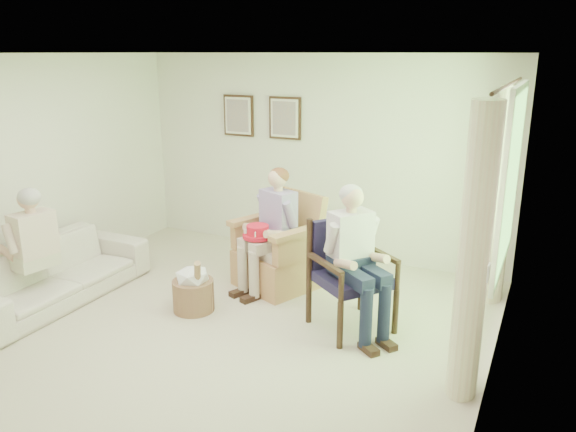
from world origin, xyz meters
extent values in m
plane|color=beige|center=(0.00, 0.00, 0.00)|extent=(5.50, 5.50, 0.00)
cube|color=silver|center=(0.00, 2.75, 1.30)|extent=(5.00, 0.04, 2.60)
cube|color=silver|center=(2.50, 0.00, 1.30)|extent=(0.04, 5.50, 2.60)
cube|color=white|center=(0.00, 0.00, 2.60)|extent=(5.00, 5.50, 0.02)
cube|color=#2D6B23|center=(2.47, 1.20, 1.55)|extent=(0.02, 1.40, 1.50)
cube|color=white|center=(2.46, 1.20, 2.33)|extent=(0.04, 1.52, 0.06)
cube|color=white|center=(2.46, 1.20, 0.77)|extent=(0.04, 1.52, 0.06)
cylinder|color=#382114|center=(2.37, 1.20, 2.35)|extent=(0.03, 2.50, 0.03)
cylinder|color=beige|center=(2.33, 0.22, 1.15)|extent=(0.34, 0.34, 2.30)
cylinder|color=beige|center=(2.33, 2.18, 1.15)|extent=(0.34, 0.34, 2.30)
cube|color=#382114|center=(-1.15, 2.72, 1.78)|extent=(0.45, 0.03, 0.55)
cube|color=silver|center=(-1.15, 2.70, 1.78)|extent=(0.39, 0.01, 0.49)
cube|color=tan|center=(-1.15, 2.69, 1.78)|extent=(0.33, 0.01, 0.43)
cube|color=#382114|center=(-0.45, 2.72, 1.78)|extent=(0.45, 0.03, 0.55)
cube|color=silver|center=(-0.45, 2.70, 1.78)|extent=(0.39, 0.01, 0.49)
cube|color=tan|center=(-0.45, 2.69, 1.78)|extent=(0.33, 0.01, 0.43)
cube|color=tan|center=(0.06, 1.48, 0.21)|extent=(0.80, 0.78, 0.42)
cube|color=beige|center=(0.06, 1.45, 0.47)|extent=(0.62, 0.60, 0.10)
cube|color=tan|center=(0.06, 1.81, 0.76)|extent=(0.74, 0.23, 0.62)
cube|color=tan|center=(-0.31, 1.48, 0.58)|extent=(0.10, 0.72, 0.30)
cube|color=tan|center=(0.43, 1.48, 0.58)|extent=(0.10, 0.72, 0.30)
cylinder|color=black|center=(0.86, 0.57, 0.23)|extent=(0.06, 0.06, 0.46)
cylinder|color=black|center=(1.48, 0.57, 0.23)|extent=(0.06, 0.06, 0.46)
cylinder|color=black|center=(0.86, 1.16, 0.23)|extent=(0.06, 0.06, 0.46)
cylinder|color=black|center=(1.48, 1.16, 0.23)|extent=(0.06, 0.06, 0.46)
cube|color=#1F1A3B|center=(1.17, 0.86, 0.51)|extent=(0.60, 0.58, 0.10)
cube|color=#1F1A3B|center=(1.17, 1.14, 0.79)|extent=(0.56, 0.07, 0.52)
imported|color=silver|center=(-1.95, 0.07, 0.32)|extent=(2.16, 0.85, 0.63)
cube|color=beige|center=(0.06, 1.45, 0.63)|extent=(0.40, 0.26, 0.16)
cube|color=#A38CC7|center=(0.06, 1.47, 0.91)|extent=(0.39, 0.24, 0.46)
sphere|color=#DDAD8E|center=(0.06, 1.46, 1.28)|extent=(0.21, 0.21, 0.21)
ellipsoid|color=brown|center=(0.06, 1.49, 1.30)|extent=(0.22, 0.22, 0.18)
cube|color=beige|center=(-0.04, 1.23, 0.58)|extent=(0.14, 0.44, 0.13)
cube|color=beige|center=(0.16, 1.23, 0.58)|extent=(0.14, 0.44, 0.13)
cylinder|color=beige|center=(-0.04, 1.03, 0.29)|extent=(0.12, 0.12, 0.53)
cylinder|color=beige|center=(0.16, 1.03, 0.29)|extent=(0.12, 0.12, 0.53)
cube|color=#1A213A|center=(1.17, 0.86, 0.67)|extent=(0.40, 0.26, 0.16)
cube|color=silver|center=(1.17, 0.88, 0.95)|extent=(0.39, 0.24, 0.46)
sphere|color=#DDAD8E|center=(1.17, 0.87, 1.32)|extent=(0.21, 0.21, 0.21)
ellipsoid|color=#B7B2AD|center=(1.17, 0.90, 1.35)|extent=(0.22, 0.22, 0.18)
cube|color=#1A213A|center=(1.07, 0.64, 0.62)|extent=(0.14, 0.44, 0.13)
cube|color=#1A213A|center=(1.27, 0.64, 0.62)|extent=(0.14, 0.44, 0.13)
cylinder|color=#1A213A|center=(1.07, 0.44, 0.32)|extent=(0.12, 0.12, 0.57)
cylinder|color=#1A213A|center=(1.27, 0.44, 0.32)|extent=(0.12, 0.12, 0.57)
cube|color=beige|center=(-1.95, -0.12, 0.55)|extent=(0.42, 0.26, 0.16)
cube|color=beige|center=(-1.95, -0.10, 0.83)|extent=(0.41, 0.24, 0.46)
sphere|color=#DDAD8E|center=(-1.95, -0.11, 1.20)|extent=(0.21, 0.21, 0.21)
ellipsoid|color=#B7B2AD|center=(-1.95, -0.08, 1.22)|extent=(0.22, 0.22, 0.18)
cube|color=beige|center=(-2.05, -0.34, 0.50)|extent=(0.14, 0.44, 0.13)
cube|color=beige|center=(-1.85, -0.34, 0.50)|extent=(0.14, 0.44, 0.13)
cylinder|color=beige|center=(-1.85, -0.54, 0.25)|extent=(0.12, 0.12, 0.45)
cylinder|color=red|center=(-0.04, 1.19, 0.68)|extent=(0.33, 0.33, 0.04)
cylinder|color=red|center=(-0.04, 1.19, 0.74)|extent=(0.25, 0.25, 0.12)
cube|color=white|center=(0.09, 1.19, 0.74)|extent=(0.05, 0.01, 0.05)
cube|color=white|center=(0.00, 1.31, 0.74)|extent=(0.02, 0.05, 0.05)
cube|color=white|center=(-0.14, 1.27, 0.74)|extent=(0.04, 0.03, 0.05)
cube|color=white|center=(-0.14, 1.12, 0.74)|extent=(0.04, 0.03, 0.05)
cube|color=white|center=(0.00, 1.07, 0.74)|extent=(0.02, 0.05, 0.05)
cylinder|color=tan|center=(-0.44, 0.52, 0.17)|extent=(0.54, 0.54, 0.33)
ellipsoid|color=white|center=(-0.44, 0.52, 0.38)|extent=(0.38, 0.38, 0.23)
cylinder|color=#A57F56|center=(-0.35, 0.47, 0.38)|extent=(0.17, 0.31, 0.50)
camera|label=1|loc=(2.78, -3.91, 2.61)|focal=35.00mm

